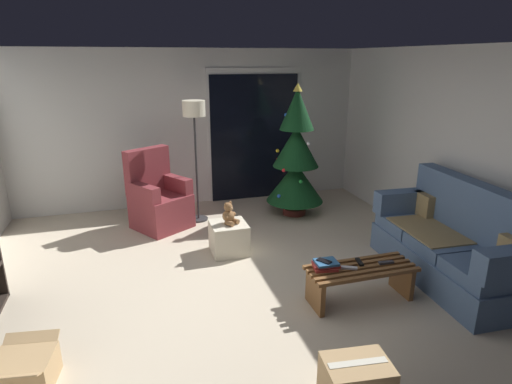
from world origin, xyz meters
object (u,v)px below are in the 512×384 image
at_px(cardboard_box_taped_mid_floor, 356,383).
at_px(cardboard_box_open_near_shelf, 24,371).
at_px(armchair, 159,200).
at_px(remote_silver, 349,268).
at_px(coffee_table, 360,278).
at_px(cell_phone, 324,261).
at_px(book_stack, 326,265).
at_px(floor_lamp, 194,120).
at_px(couch, 452,245).
at_px(remote_black, 359,262).
at_px(remote_graphite, 386,262).
at_px(ottoman, 229,238).
at_px(teddy_bear_chestnut, 229,215).
at_px(christmas_tree, 296,159).

height_order(cardboard_box_taped_mid_floor, cardboard_box_open_near_shelf, cardboard_box_taped_mid_floor).
bearing_deg(armchair, remote_silver, -57.55).
distance_m(coffee_table, cell_phone, 0.43).
distance_m(book_stack, armchair, 2.89).
distance_m(floor_lamp, cardboard_box_open_near_shelf, 3.77).
bearing_deg(floor_lamp, cardboard_box_open_near_shelf, -120.70).
bearing_deg(couch, remote_black, -177.89).
bearing_deg(remote_graphite, cell_phone, -92.92).
bearing_deg(cardboard_box_open_near_shelf, remote_graphite, 5.62).
distance_m(remote_black, floor_lamp, 3.09).
bearing_deg(remote_graphite, cardboard_box_open_near_shelf, -79.46).
distance_m(couch, ottoman, 2.58).
bearing_deg(floor_lamp, remote_black, -64.82).
xyz_separation_m(book_stack, floor_lamp, (-0.85, 2.61, 1.09)).
xyz_separation_m(teddy_bear_chestnut, cardboard_box_taped_mid_floor, (0.30, -2.63, -0.34)).
distance_m(book_stack, christmas_tree, 2.56).
bearing_deg(floor_lamp, teddy_bear_chestnut, -81.12).
xyz_separation_m(armchair, floor_lamp, (0.58, 0.10, 1.10)).
xyz_separation_m(remote_silver, cardboard_box_taped_mid_floor, (-0.57, -1.18, -0.21)).
relative_size(couch, remote_silver, 12.68).
relative_size(cell_phone, armchair, 0.13).
height_order(remote_graphite, ottoman, remote_graphite).
height_order(coffee_table, floor_lamp, floor_lamp).
relative_size(christmas_tree, cardboard_box_taped_mid_floor, 4.02).
bearing_deg(christmas_tree, cell_phone, -105.18).
bearing_deg(remote_black, remote_silver, 38.76).
bearing_deg(cell_phone, armchair, 86.82).
relative_size(remote_graphite, cell_phone, 1.08).
bearing_deg(armchair, book_stack, -60.37).
bearing_deg(remote_silver, coffee_table, -63.34).
distance_m(cell_phone, cardboard_box_taped_mid_floor, 1.34).
xyz_separation_m(cell_phone, floor_lamp, (-0.83, 2.61, 1.05)).
relative_size(coffee_table, ottoman, 2.50).
height_order(coffee_table, ottoman, ottoman).
distance_m(couch, teddy_bear_chestnut, 2.56).
bearing_deg(cardboard_box_taped_mid_floor, ottoman, 96.55).
bearing_deg(coffee_table, floor_lamp, 114.13).
distance_m(couch, cardboard_box_taped_mid_floor, 2.32).
bearing_deg(christmas_tree, cardboard_box_open_near_shelf, -139.13).
relative_size(remote_black, cardboard_box_open_near_shelf, 0.27).
distance_m(coffee_table, book_stack, 0.40).
bearing_deg(cell_phone, couch, -31.04).
height_order(remote_black, armchair, armchair).
relative_size(remote_silver, christmas_tree, 0.08).
distance_m(teddy_bear_chestnut, cardboard_box_taped_mid_floor, 2.67).
bearing_deg(remote_black, teddy_bear_chestnut, -41.35).
distance_m(remote_black, ottoman, 1.73).
relative_size(armchair, cardboard_box_open_near_shelf, 1.94).
bearing_deg(remote_graphite, ottoman, -133.61).
bearing_deg(remote_graphite, couch, 103.10).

